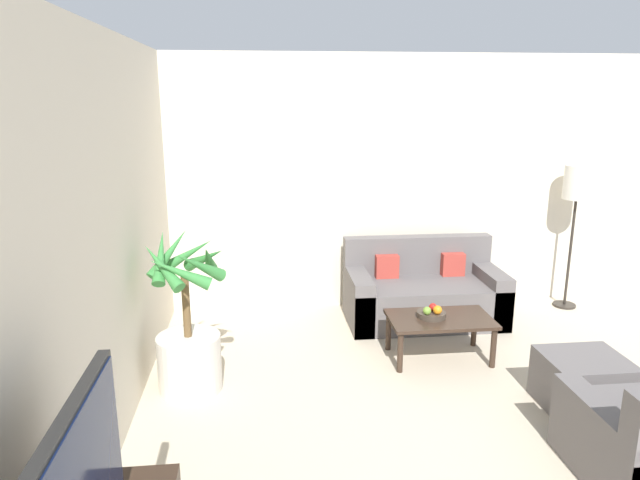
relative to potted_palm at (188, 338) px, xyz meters
The scene contains 11 objects.
wall_back 3.61m from the potted_palm, 30.09° to the left, with size 8.39×0.06×2.70m.
wall_left 1.88m from the potted_palm, 104.15° to the right, with size 0.06×8.23×2.70m.
potted_palm is the anchor object (origin of this frame).
sofa_loveseat 2.55m from the potted_palm, 28.60° to the left, with size 1.57×0.80×0.83m.
floor_lamp 4.26m from the potted_palm, 20.02° to the left, with size 0.29×0.29×1.57m.
coffee_table 2.16m from the potted_palm, ahead, with size 0.90×0.53×0.38m.
fruit_bowl 2.08m from the potted_palm, ahead, with size 0.25×0.25×0.05m.
apple_red 2.11m from the potted_palm, 10.06° to the left, with size 0.07×0.07×0.07m.
apple_green 2.02m from the potted_palm, ahead, with size 0.07×0.07×0.07m.
orange_fruit 2.11m from the potted_palm, ahead, with size 0.08×0.08×0.08m.
ottoman 3.01m from the potted_palm, 11.13° to the right, with size 0.59×0.52×0.40m.
Camera 1 is at (-2.43, 0.71, 2.28)m, focal length 32.00 mm.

